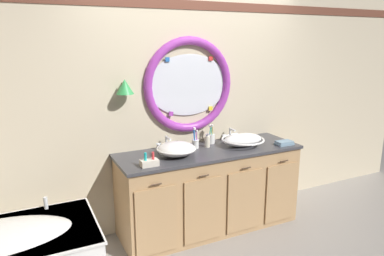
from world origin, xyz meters
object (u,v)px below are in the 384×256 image
(soap_dispenser, at_px, (207,141))
(toiletry_basket, at_px, (149,162))
(sink_basin_right, at_px, (243,140))
(toothbrush_holder_right, at_px, (211,138))
(sink_basin_left, at_px, (176,149))
(toothbrush_holder_left, at_px, (195,143))
(folded_hand_towel, at_px, (284,143))

(soap_dispenser, xyz_separation_m, toiletry_basket, (-0.75, -0.29, -0.03))
(soap_dispenser, bearing_deg, sink_basin_right, -18.03)
(toothbrush_holder_right, xyz_separation_m, soap_dispenser, (-0.10, -0.11, 0.01))
(sink_basin_left, relative_size, toothbrush_holder_left, 1.75)
(folded_hand_towel, bearing_deg, sink_basin_right, 157.74)
(toothbrush_holder_right, bearing_deg, soap_dispenser, -133.43)
(sink_basin_left, height_order, toiletry_basket, sink_basin_left)
(sink_basin_right, xyz_separation_m, soap_dispenser, (-0.37, 0.12, -0.00))
(sink_basin_right, relative_size, toothbrush_holder_left, 2.05)
(sink_basin_left, relative_size, toothbrush_holder_right, 1.84)
(sink_basin_right, xyz_separation_m, toiletry_basket, (-1.11, -0.17, -0.03))
(sink_basin_right, relative_size, folded_hand_towel, 2.40)
(sink_basin_right, bearing_deg, toothbrush_holder_right, 138.74)
(toothbrush_holder_left, xyz_separation_m, folded_hand_towel, (0.92, -0.31, -0.04))
(sink_basin_right, xyz_separation_m, toothbrush_holder_right, (-0.26, 0.23, -0.01))
(sink_basin_left, relative_size, toiletry_basket, 2.46)
(toothbrush_holder_left, bearing_deg, soap_dispenser, -8.93)
(sink_basin_right, height_order, soap_dispenser, soap_dispenser)
(toothbrush_holder_right, distance_m, soap_dispenser, 0.15)
(sink_basin_left, height_order, toothbrush_holder_right, toothbrush_holder_right)
(sink_basin_right, height_order, toothbrush_holder_right, toothbrush_holder_right)
(sink_basin_left, xyz_separation_m, toothbrush_holder_right, (0.51, 0.23, -0.01))
(toothbrush_holder_right, distance_m, folded_hand_towel, 0.79)
(sink_basin_right, distance_m, toothbrush_holder_left, 0.52)
(toothbrush_holder_left, height_order, soap_dispenser, toothbrush_holder_left)
(soap_dispenser, bearing_deg, sink_basin_left, -163.75)
(sink_basin_right, height_order, toothbrush_holder_left, toothbrush_holder_left)
(sink_basin_right, distance_m, folded_hand_towel, 0.46)
(folded_hand_towel, relative_size, toiletry_basket, 1.20)
(toiletry_basket, bearing_deg, toothbrush_holder_right, 25.04)
(toothbrush_holder_left, xyz_separation_m, soap_dispenser, (0.13, -0.02, 0.01))
(toothbrush_holder_right, height_order, soap_dispenser, toothbrush_holder_right)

